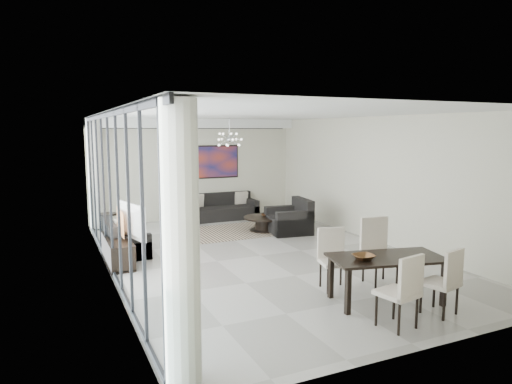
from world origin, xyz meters
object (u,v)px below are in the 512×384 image
sofa_main (222,210)px  tv_console (118,250)px  coffee_table (264,223)px  dining_table (387,262)px  television (126,221)px

sofa_main → tv_console: size_ratio=1.30×
coffee_table → dining_table: bearing=-95.0°
television → dining_table: bearing=-153.3°
sofa_main → television: television is taller
sofa_main → television: size_ratio=1.72×
coffee_table → tv_console: tv_console is taller
television → dining_table: 4.95m
television → dining_table: size_ratio=0.64×
coffee_table → television: size_ratio=0.89×
tv_console → television: bearing=-25.4°
sofa_main → dining_table: 7.18m
sofa_main → dining_table: size_ratio=1.11×
television → sofa_main: bearing=-57.6°
tv_console → sofa_main: bearing=44.5°
sofa_main → tv_console: bearing=-135.5°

